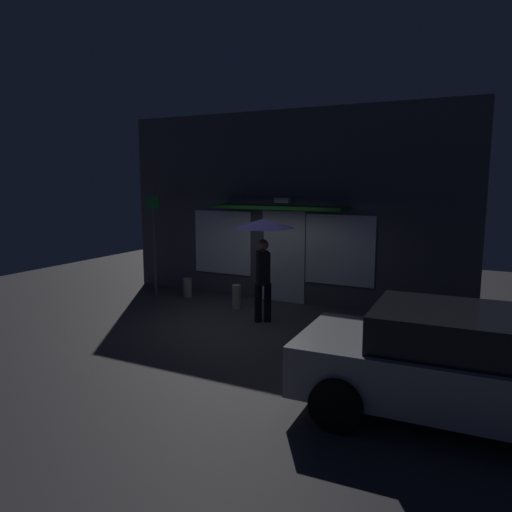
{
  "coord_description": "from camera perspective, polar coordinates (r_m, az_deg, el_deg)",
  "views": [
    {
      "loc": [
        4.63,
        -8.32,
        2.91
      ],
      "look_at": [
        0.16,
        0.42,
        1.37
      ],
      "focal_mm": 33.95,
      "sensor_mm": 36.0,
      "label": 1
    }
  ],
  "objects": [
    {
      "name": "ground_plane",
      "position": [
        9.95,
        -1.95,
        -8.11
      ],
      "size": [
        18.0,
        18.0,
        0.0
      ],
      "primitive_type": "plane",
      "color": "#423F44"
    },
    {
      "name": "building_facade",
      "position": [
        11.64,
        3.6,
        5.59
      ],
      "size": [
        8.65,
        1.0,
        4.54
      ],
      "color": "#4C4C56",
      "rests_on": "ground"
    },
    {
      "name": "sidewalk_bollard_2",
      "position": [
        12.33,
        -8.08,
        -3.72
      ],
      "size": [
        0.22,
        0.22,
        0.47
      ],
      "primitive_type": "cylinder",
      "color": "#9E998E",
      "rests_on": "ground"
    },
    {
      "name": "parked_car",
      "position": [
        6.47,
        24.34,
        -11.75
      ],
      "size": [
        4.31,
        2.09,
        1.38
      ],
      "rotation": [
        0.0,
        0.0,
        0.04
      ],
      "color": "#A5A8AD",
      "rests_on": "ground"
    },
    {
      "name": "street_sign_post",
      "position": [
        12.59,
        -11.87,
        2.14
      ],
      "size": [
        0.4,
        0.07,
        2.61
      ],
      "color": "#595B60",
      "rests_on": "ground"
    },
    {
      "name": "sidewalk_bollard",
      "position": [
        11.12,
        -2.32,
        -4.82
      ],
      "size": [
        0.2,
        0.2,
        0.55
      ],
      "primitive_type": "cylinder",
      "color": "#B2A899",
      "rests_on": "ground"
    },
    {
      "name": "person_with_umbrella",
      "position": [
        9.81,
        0.84,
        1.9
      ],
      "size": [
        1.23,
        1.23,
        2.14
      ],
      "rotation": [
        0.0,
        0.0,
        -0.98
      ],
      "color": "black",
      "rests_on": "ground"
    }
  ]
}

